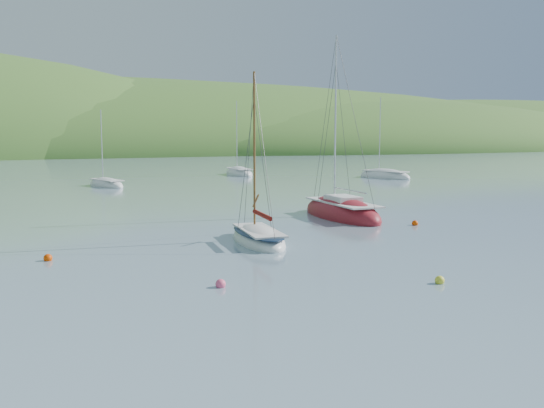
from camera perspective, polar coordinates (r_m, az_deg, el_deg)
name	(u,v)px	position (r m, az deg, el deg)	size (l,w,h in m)	color
ground	(366,277)	(25.09, 8.84, -6.81)	(700.00, 700.00, 0.00)	gray
shoreline_hills	(37,151)	(193.43, -21.22, 4.64)	(690.00, 135.00, 56.00)	#2E5F24
daysailer_white	(258,238)	(32.38, -1.29, -3.24)	(2.88, 6.50, 9.71)	white
sloop_red	(342,214)	(42.00, 6.57, -0.93)	(3.22, 9.16, 13.51)	maroon
distant_sloop_a	(106,185)	(67.58, -15.33, 1.74)	(4.21, 6.64, 8.94)	white
distant_sloop_b	(239,174)	(82.44, -3.11, 2.87)	(2.72, 7.65, 10.89)	white
distant_sloop_d	(385,177)	(78.32, 10.55, 2.55)	(4.98, 8.23, 11.08)	white
mooring_buoys	(287,256)	(28.41, 1.39, -4.88)	(22.26, 13.12, 0.40)	yellow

